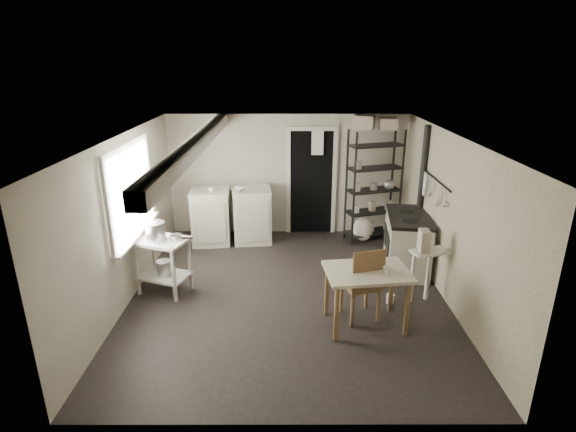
{
  "coord_description": "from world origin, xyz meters",
  "views": [
    {
      "loc": [
        -0.01,
        -5.83,
        3.27
      ],
      "look_at": [
        0.0,
        0.3,
        1.1
      ],
      "focal_mm": 28.0,
      "sensor_mm": 36.0,
      "label": 1
    }
  ],
  "objects_px": {
    "prep_table": "(164,267)",
    "chair": "(361,284)",
    "stockpot": "(156,232)",
    "stove": "(407,244)",
    "base_cabinets": "(232,218)",
    "shelf_rack": "(373,191)",
    "work_table": "(366,299)",
    "flour_sack": "(363,229)"
  },
  "relations": [
    {
      "from": "stove",
      "to": "prep_table",
      "type": "bearing_deg",
      "value": -160.59
    },
    {
      "from": "stockpot",
      "to": "stove",
      "type": "xyz_separation_m",
      "value": [
        3.79,
        0.77,
        -0.5
      ]
    },
    {
      "from": "stockpot",
      "to": "prep_table",
      "type": "bearing_deg",
      "value": 5.99
    },
    {
      "from": "base_cabinets",
      "to": "chair",
      "type": "bearing_deg",
      "value": -59.0
    },
    {
      "from": "shelf_rack",
      "to": "work_table",
      "type": "distance_m",
      "value": 3.06
    },
    {
      "from": "work_table",
      "to": "flour_sack",
      "type": "height_order",
      "value": "work_table"
    },
    {
      "from": "stove",
      "to": "flour_sack",
      "type": "bearing_deg",
      "value": 121.17
    },
    {
      "from": "prep_table",
      "to": "shelf_rack",
      "type": "xyz_separation_m",
      "value": [
        3.39,
        2.06,
        0.55
      ]
    },
    {
      "from": "stockpot",
      "to": "flour_sack",
      "type": "height_order",
      "value": "stockpot"
    },
    {
      "from": "work_table",
      "to": "base_cabinets",
      "type": "bearing_deg",
      "value": 125.73
    },
    {
      "from": "stockpot",
      "to": "base_cabinets",
      "type": "bearing_deg",
      "value": 66.86
    },
    {
      "from": "base_cabinets",
      "to": "shelf_rack",
      "type": "height_order",
      "value": "shelf_rack"
    },
    {
      "from": "stockpot",
      "to": "base_cabinets",
      "type": "height_order",
      "value": "stockpot"
    },
    {
      "from": "prep_table",
      "to": "chair",
      "type": "xyz_separation_m",
      "value": [
        2.75,
        -0.7,
        0.08
      ]
    },
    {
      "from": "shelf_rack",
      "to": "chair",
      "type": "height_order",
      "value": "shelf_rack"
    },
    {
      "from": "chair",
      "to": "flour_sack",
      "type": "distance_m",
      "value": 2.7
    },
    {
      "from": "base_cabinets",
      "to": "flour_sack",
      "type": "xyz_separation_m",
      "value": [
        2.45,
        0.02,
        -0.22
      ]
    },
    {
      "from": "shelf_rack",
      "to": "flour_sack",
      "type": "distance_m",
      "value": 0.74
    },
    {
      "from": "work_table",
      "to": "stockpot",
      "type": "bearing_deg",
      "value": 162.85
    },
    {
      "from": "stockpot",
      "to": "chair",
      "type": "relative_size",
      "value": 0.29
    },
    {
      "from": "prep_table",
      "to": "work_table",
      "type": "relative_size",
      "value": 0.81
    },
    {
      "from": "shelf_rack",
      "to": "stove",
      "type": "bearing_deg",
      "value": -92.39
    },
    {
      "from": "base_cabinets",
      "to": "chair",
      "type": "xyz_separation_m",
      "value": [
        1.99,
        -2.63,
        0.03
      ]
    },
    {
      "from": "flour_sack",
      "to": "stove",
      "type": "bearing_deg",
      "value": -66.67
    },
    {
      "from": "chair",
      "to": "stockpot",
      "type": "bearing_deg",
      "value": 150.63
    },
    {
      "from": "prep_table",
      "to": "chair",
      "type": "bearing_deg",
      "value": -14.31
    },
    {
      "from": "stockpot",
      "to": "shelf_rack",
      "type": "bearing_deg",
      "value": 30.87
    },
    {
      "from": "stove",
      "to": "chair",
      "type": "bearing_deg",
      "value": -115.87
    },
    {
      "from": "stove",
      "to": "chair",
      "type": "distance_m",
      "value": 1.76
    },
    {
      "from": "base_cabinets",
      "to": "shelf_rack",
      "type": "relative_size",
      "value": 0.74
    },
    {
      "from": "prep_table",
      "to": "stove",
      "type": "height_order",
      "value": "stove"
    },
    {
      "from": "shelf_rack",
      "to": "base_cabinets",
      "type": "bearing_deg",
      "value": 165.6
    },
    {
      "from": "shelf_rack",
      "to": "chair",
      "type": "bearing_deg",
      "value": -120.15
    },
    {
      "from": "base_cabinets",
      "to": "work_table",
      "type": "height_order",
      "value": "base_cabinets"
    },
    {
      "from": "stockpot",
      "to": "stove",
      "type": "height_order",
      "value": "stockpot"
    },
    {
      "from": "stockpot",
      "to": "shelf_rack",
      "type": "relative_size",
      "value": 0.15
    },
    {
      "from": "chair",
      "to": "prep_table",
      "type": "bearing_deg",
      "value": 150.19
    },
    {
      "from": "stove",
      "to": "flour_sack",
      "type": "distance_m",
      "value": 1.3
    },
    {
      "from": "base_cabinets",
      "to": "flour_sack",
      "type": "bearing_deg",
      "value": -5.66
    },
    {
      "from": "prep_table",
      "to": "stockpot",
      "type": "height_order",
      "value": "stockpot"
    },
    {
      "from": "base_cabinets",
      "to": "stove",
      "type": "distance_m",
      "value": 3.19
    },
    {
      "from": "prep_table",
      "to": "stockpot",
      "type": "distance_m",
      "value": 0.54
    }
  ]
}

